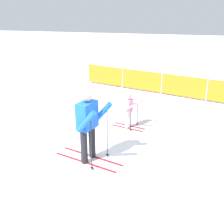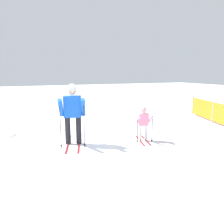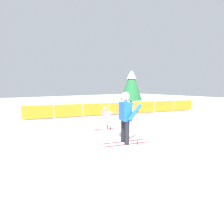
# 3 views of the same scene
# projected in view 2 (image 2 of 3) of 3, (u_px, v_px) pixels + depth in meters

# --- Properties ---
(ground_plane) EXTENTS (60.00, 60.00, 0.00)m
(ground_plane) POSITION_uv_depth(u_px,v_px,m) (68.00, 146.00, 6.32)
(ground_plane) COLOR white
(skier_adult) EXTENTS (1.72, 0.91, 1.79)m
(skier_adult) POSITION_uv_depth(u_px,v_px,m) (73.00, 109.00, 6.33)
(skier_adult) COLOR maroon
(skier_adult) RESTS_ON ground_plane
(skier_child) EXTENTS (1.03, 0.56, 1.07)m
(skier_child) POSITION_uv_depth(u_px,v_px,m) (143.00, 121.00, 6.71)
(skier_child) COLOR maroon
(skier_child) RESTS_ON ground_plane
(snow_mound) EXTENTS (0.86, 0.73, 0.34)m
(snow_mound) POSITION_uv_depth(u_px,v_px,m) (5.00, 136.00, 7.37)
(snow_mound) COLOR white
(snow_mound) RESTS_ON ground_plane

